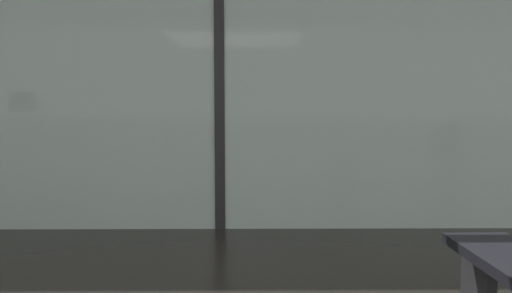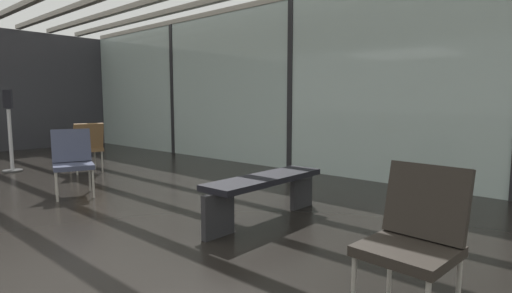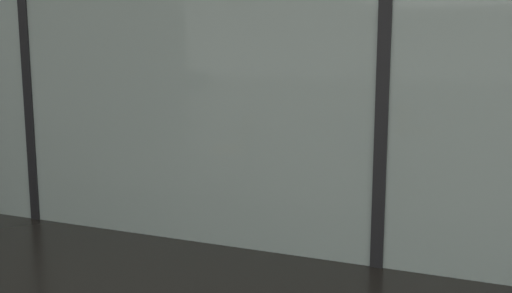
{
  "view_description": "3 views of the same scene",
  "coord_description": "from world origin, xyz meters",
  "views": [
    {
      "loc": [
        0.31,
        0.18,
        1.28
      ],
      "look_at": [
        0.37,
        6.53,
        0.71
      ],
      "focal_mm": 35.18,
      "sensor_mm": 36.0,
      "label": 1
    },
    {
      "loc": [
        4.35,
        -0.6,
        1.24
      ],
      "look_at": [
        0.14,
        4.1,
        0.52
      ],
      "focal_mm": 27.93,
      "sensor_mm": 36.0,
      "label": 2
    },
    {
      "loc": [
        0.78,
        0.79,
        1.67
      ],
      "look_at": [
        -1.55,
        6.39,
        0.7
      ],
      "focal_mm": 40.05,
      "sensor_mm": 36.0,
      "label": 3
    }
  ],
  "objects": [
    {
      "name": "window_mullion_1",
      "position": [
        0.0,
        5.2,
        1.51
      ],
      "size": [
        0.1,
        0.12,
        3.02
      ],
      "primitive_type": "cube",
      "color": "black",
      "rests_on": "ground"
    },
    {
      "name": "parked_airplane",
      "position": [
        -1.59,
        9.94,
        2.06
      ],
      "size": [
        13.01,
        4.13,
        4.13
      ],
      "color": "#B2BCD6",
      "rests_on": "ground"
    },
    {
      "name": "window_mullion_0",
      "position": [
        -3.5,
        5.2,
        1.51
      ],
      "size": [
        0.1,
        0.12,
        3.02
      ],
      "primitive_type": "cube",
      "color": "black",
      "rests_on": "ground"
    },
    {
      "name": "glass_curtain_wall",
      "position": [
        0.0,
        5.2,
        1.51
      ],
      "size": [
        14.0,
        0.08,
        3.02
      ],
      "primitive_type": "cube",
      "color": "#A3B7B2",
      "rests_on": "ground"
    }
  ]
}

